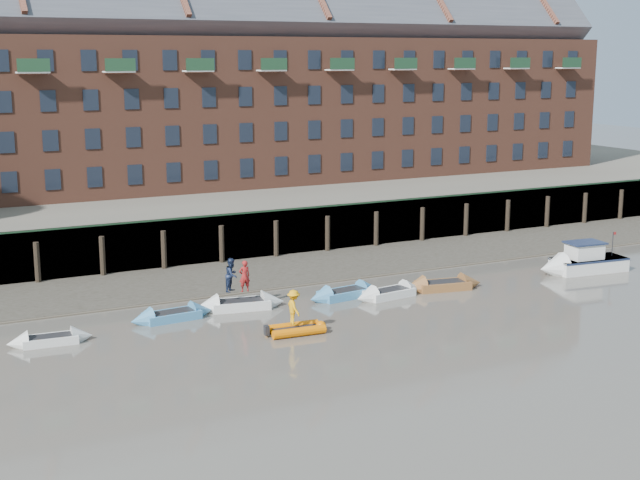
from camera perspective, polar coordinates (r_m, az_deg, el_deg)
ground at (r=42.51m, az=6.70°, el=-7.26°), size 220.00×220.00×0.00m
foreshore at (r=57.75m, az=-3.12°, el=-2.07°), size 110.00×8.00×0.50m
mud_band at (r=54.74m, az=-1.70°, el=-2.83°), size 110.00×1.60×0.10m
river_wall at (r=61.35m, az=-4.78°, el=0.26°), size 110.00×1.23×3.30m
bank_terrace at (r=73.96m, az=-8.72°, el=2.14°), size 110.00×28.00×3.20m
apartment_terrace at (r=73.90m, az=-9.24°, el=10.87°), size 80.60×15.56×20.98m
rowboat_0 at (r=45.51m, az=-16.89°, el=-6.13°), size 4.14×1.50×1.18m
rowboat_2 at (r=48.03m, az=-9.45°, el=-4.80°), size 4.64×1.67×1.32m
rowboat_3 at (r=49.58m, az=-5.12°, el=-4.13°), size 5.16×2.28×1.45m
rowboat_4 at (r=51.64m, az=1.59°, el=-3.45°), size 4.89×1.96×1.38m
rowboat_5 at (r=51.90m, az=4.45°, el=-3.41°), size 4.74×1.93×1.34m
rowboat_6 at (r=53.91m, az=7.87°, el=-2.89°), size 5.13×2.26×1.44m
rib_tender at (r=45.19m, az=-1.42°, el=-5.71°), size 3.09×1.61×0.53m
motor_launch at (r=59.72m, az=16.06°, el=-1.42°), size 6.30×2.61×2.53m
person_rower_a at (r=49.22m, az=-4.86°, el=-2.32°), size 0.65×0.44×1.76m
person_rower_b at (r=49.29m, az=-5.67°, el=-2.23°), size 1.16×1.16×1.89m
person_rib_crew at (r=44.75m, az=-1.69°, el=-4.33°), size 0.72×1.19×1.79m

